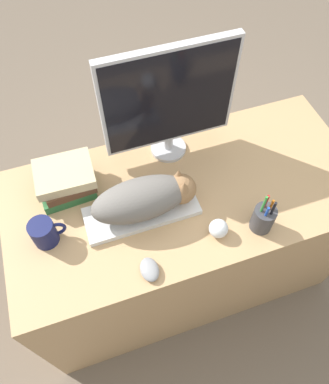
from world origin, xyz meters
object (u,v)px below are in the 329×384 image
(keyboard, at_px, (142,211))
(cat, at_px, (147,197))
(computer_mouse, at_px, (150,269))
(coffee_mug, at_px, (44,233))
(pen_cup, at_px, (263,218))
(monitor, at_px, (169,101))
(baseball, at_px, (219,229))
(book_stack, at_px, (66,180))

(keyboard, distance_m, cat, 0.09)
(computer_mouse, xyz_separation_m, coffee_mug, (-0.30, 0.23, 0.04))
(coffee_mug, distance_m, pen_cup, 0.76)
(cat, bearing_deg, computer_mouse, -106.17)
(cat, bearing_deg, coffee_mug, 179.33)
(keyboard, distance_m, monitor, 0.41)
(monitor, bearing_deg, pen_cup, -66.20)
(keyboard, distance_m, baseball, 0.29)
(baseball, bearing_deg, book_stack, 142.42)
(computer_mouse, bearing_deg, book_stack, 114.84)
(baseball, bearing_deg, cat, 141.17)
(keyboard, relative_size, monitor, 0.84)
(coffee_mug, bearing_deg, monitor, 25.00)
(keyboard, height_order, monitor, monitor)
(pen_cup, distance_m, baseball, 0.16)
(coffee_mug, distance_m, book_stack, 0.22)
(monitor, relative_size, coffee_mug, 4.10)
(coffee_mug, bearing_deg, cat, -0.67)
(coffee_mug, relative_size, pen_cup, 0.63)
(computer_mouse, height_order, pen_cup, pen_cup)
(keyboard, xyz_separation_m, book_stack, (-0.23, 0.19, 0.05))
(monitor, xyz_separation_m, baseball, (0.04, -0.42, -0.23))
(keyboard, xyz_separation_m, coffee_mug, (-0.34, 0.00, 0.04))
(computer_mouse, relative_size, pen_cup, 0.46)
(coffee_mug, bearing_deg, computer_mouse, -37.12)
(cat, distance_m, baseball, 0.27)
(coffee_mug, height_order, baseball, coffee_mug)
(pen_cup, height_order, baseball, pen_cup)
(pen_cup, xyz_separation_m, book_stack, (-0.62, 0.38, 0.00))
(cat, height_order, monitor, monitor)
(computer_mouse, height_order, baseball, baseball)
(cat, bearing_deg, keyboard, 180.00)
(computer_mouse, distance_m, pen_cup, 0.43)
(coffee_mug, xyz_separation_m, book_stack, (0.11, 0.19, 0.01))
(pen_cup, relative_size, book_stack, 0.88)
(keyboard, bearing_deg, book_stack, 140.71)
(computer_mouse, xyz_separation_m, pen_cup, (0.43, 0.04, 0.04))
(coffee_mug, relative_size, book_stack, 0.56)
(computer_mouse, relative_size, baseball, 1.29)
(keyboard, relative_size, pen_cup, 2.17)
(computer_mouse, relative_size, book_stack, 0.40)
(computer_mouse, height_order, coffee_mug, coffee_mug)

